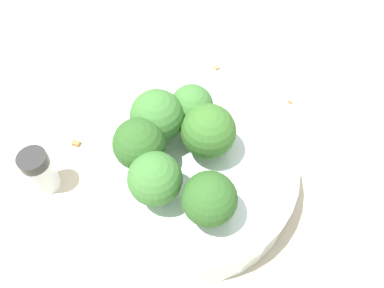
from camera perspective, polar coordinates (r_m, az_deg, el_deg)
The scene contains 14 objects.
ground_plane at distance 0.43m, azimuth 0.00°, elevation -6.23°, with size 3.00×3.00×0.00m, color beige.
bowl at distance 0.41m, azimuth 0.00°, elevation -4.59°, with size 0.22×0.22×0.05m, color silver.
broccoli_floret_0 at distance 0.38m, azimuth -5.32°, elevation 4.13°, with size 0.05×0.05×0.07m.
broccoli_floret_1 at distance 0.34m, azimuth -5.63°, elevation -5.36°, with size 0.05×0.05×0.06m.
broccoli_floret_2 at distance 0.36m, azimuth -7.99°, elevation -0.07°, with size 0.05×0.05×0.06m.
broccoli_floret_3 at distance 0.37m, azimuth 2.50°, elevation 1.88°, with size 0.06×0.06×0.06m.
broccoli_floret_4 at distance 0.33m, azimuth 2.66°, elevation -8.40°, with size 0.05×0.05×0.06m.
broccoli_floret_5 at distance 0.39m, azimuth -0.04°, elevation 5.65°, with size 0.05×0.05×0.06m.
pepper_shaker at distance 0.44m, azimuth -22.15°, elevation -3.83°, with size 0.03×0.03×0.06m.
almond_crumb_0 at distance 0.48m, azimuth -17.32°, elevation 0.26°, with size 0.01×0.01×0.01m, color olive.
almond_crumb_1 at distance 0.52m, azimuth 14.72°, elevation 6.31°, with size 0.01×0.00×0.01m, color olive.
almond_crumb_2 at distance 0.46m, azimuth 14.97°, elevation -2.43°, with size 0.01×0.01×0.01m, color tan.
almond_crumb_3 at distance 0.50m, azimuth -3.32°, elevation 6.37°, with size 0.01×0.01×0.01m, color #AD7F4C.
almond_crumb_4 at distance 0.54m, azimuth 3.71°, elevation 11.78°, with size 0.01×0.01×0.01m, color tan.
Camera 1 is at (0.18, -0.09, 0.38)m, focal length 35.00 mm.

